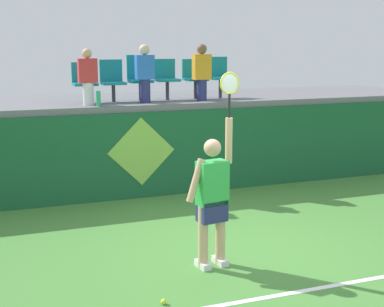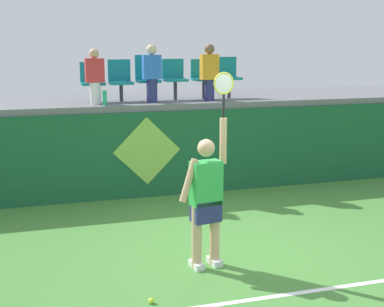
% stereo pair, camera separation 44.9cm
% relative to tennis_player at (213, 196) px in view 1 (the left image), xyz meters
% --- Properties ---
extents(ground_plane, '(40.00, 40.00, 0.00)m').
position_rel_tennis_player_xyz_m(ground_plane, '(0.47, 0.28, -0.94)').
color(ground_plane, '#478438').
extents(court_back_wall, '(12.54, 0.20, 1.61)m').
position_rel_tennis_player_xyz_m(court_back_wall, '(0.47, 3.46, -0.13)').
color(court_back_wall, '#195633').
rests_on(court_back_wall, ground_plane).
extents(spectator_platform, '(12.54, 2.71, 0.12)m').
position_rel_tennis_player_xyz_m(spectator_platform, '(0.47, 4.77, 0.73)').
color(spectator_platform, slate).
rests_on(spectator_platform, court_back_wall).
extents(court_baseline_stripe, '(11.29, 0.08, 0.01)m').
position_rel_tennis_player_xyz_m(court_baseline_stripe, '(0.47, -1.05, -0.93)').
color(court_baseline_stripe, white).
rests_on(court_baseline_stripe, ground_plane).
extents(tennis_player, '(0.75, 0.32, 2.49)m').
position_rel_tennis_player_xyz_m(tennis_player, '(0.00, 0.00, 0.00)').
color(tennis_player, white).
rests_on(tennis_player, ground_plane).
extents(tennis_ball, '(0.07, 0.07, 0.07)m').
position_rel_tennis_player_xyz_m(tennis_ball, '(-0.91, -0.81, -0.90)').
color(tennis_ball, '#D1E533').
rests_on(tennis_ball, ground_plane).
extents(water_bottle, '(0.08, 0.08, 0.27)m').
position_rel_tennis_player_xyz_m(water_bottle, '(-0.77, 3.56, 0.93)').
color(water_bottle, '#26B272').
rests_on(water_bottle, spectator_platform).
extents(stadium_chair_0, '(0.44, 0.42, 0.76)m').
position_rel_tennis_player_xyz_m(stadium_chair_0, '(-0.90, 4.25, 1.21)').
color(stadium_chair_0, '#38383D').
rests_on(stadium_chair_0, spectator_platform).
extents(stadium_chair_1, '(0.44, 0.42, 0.80)m').
position_rel_tennis_player_xyz_m(stadium_chair_1, '(-0.37, 4.25, 1.23)').
color(stadium_chair_1, '#38383D').
rests_on(stadium_chair_1, spectator_platform).
extents(stadium_chair_2, '(0.44, 0.42, 0.89)m').
position_rel_tennis_player_xyz_m(stadium_chair_2, '(0.17, 4.26, 1.27)').
color(stadium_chair_2, '#38383D').
rests_on(stadium_chair_2, spectator_platform).
extents(stadium_chair_3, '(0.44, 0.42, 0.81)m').
position_rel_tennis_player_xyz_m(stadium_chair_3, '(0.72, 4.25, 1.25)').
color(stadium_chair_3, '#38383D').
rests_on(stadium_chair_3, spectator_platform).
extents(stadium_chair_4, '(0.44, 0.42, 0.80)m').
position_rel_tennis_player_xyz_m(stadium_chair_4, '(1.32, 4.25, 1.24)').
color(stadium_chair_4, '#38383D').
rests_on(stadium_chair_4, spectator_platform).
extents(stadium_chair_5, '(0.44, 0.42, 0.84)m').
position_rel_tennis_player_xyz_m(stadium_chair_5, '(1.86, 4.25, 1.26)').
color(stadium_chair_5, '#38383D').
rests_on(stadium_chair_5, spectator_platform).
extents(spectator_0, '(0.34, 0.20, 1.10)m').
position_rel_tennis_player_xyz_m(spectator_0, '(1.32, 3.83, 1.36)').
color(spectator_0, navy).
rests_on(spectator_0, spectator_platform).
extents(spectator_1, '(0.34, 0.20, 1.02)m').
position_rel_tennis_player_xyz_m(spectator_1, '(-0.90, 3.84, 1.31)').
color(spectator_1, white).
rests_on(spectator_1, spectator_platform).
extents(spectator_2, '(0.34, 0.20, 1.09)m').
position_rel_tennis_player_xyz_m(spectator_2, '(0.17, 3.84, 1.36)').
color(spectator_2, navy).
rests_on(spectator_2, spectator_platform).
extents(wall_signage_mount, '(1.27, 0.01, 1.52)m').
position_rel_tennis_player_xyz_m(wall_signage_mount, '(-0.05, 3.36, -0.93)').
color(wall_signage_mount, '#195633').
rests_on(wall_signage_mount, ground_plane).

